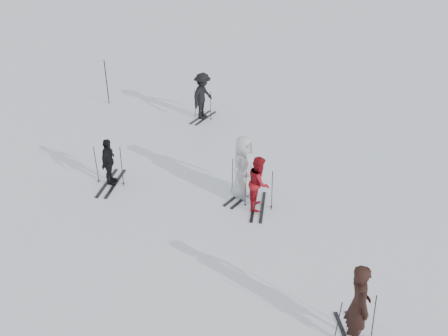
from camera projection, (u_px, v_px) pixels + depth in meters
The scene contains 12 objects.
ground at pixel (228, 215), 14.33m from camera, with size 120.00×120.00×0.00m, color silver.
skier_near_dark at pixel (358, 306), 9.85m from camera, with size 0.71×0.46×1.93m, color black.
skier_red at pixel (259, 183), 14.30m from camera, with size 0.79×0.62×1.63m, color maroon.
skier_grey at pixel (243, 168), 14.78m from camera, with size 0.95×0.62×1.95m, color #B5B9BF.
skier_uphill_left at pixel (109, 163), 15.52m from camera, with size 0.89×0.37×1.52m, color black.
skier_uphill_far at pixel (203, 96), 20.05m from camera, with size 1.21×0.70×1.88m, color black.
skis_near_dark at pixel (356, 320), 10.03m from camera, with size 0.87×1.64×1.20m, color black, non-canonical shape.
skis_red at pixel (259, 189), 14.40m from camera, with size 0.91×1.71×1.25m, color black, non-canonical shape.
skis_grey at pixel (243, 178), 14.96m from camera, with size 0.89×1.69×1.23m, color black, non-canonical shape.
skis_uphill_left at pixel (109, 165), 15.56m from camera, with size 0.98×1.86×1.36m, color black, non-canonical shape.
skis_uphill_far at pixel (203, 104), 20.22m from camera, with size 0.88×1.66×1.21m, color black, non-canonical shape.
piste_marker at pixel (107, 82), 21.48m from camera, with size 0.04×0.04×1.94m, color black.
Camera 1 is at (-1.33, -11.80, 8.13)m, focal length 40.00 mm.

